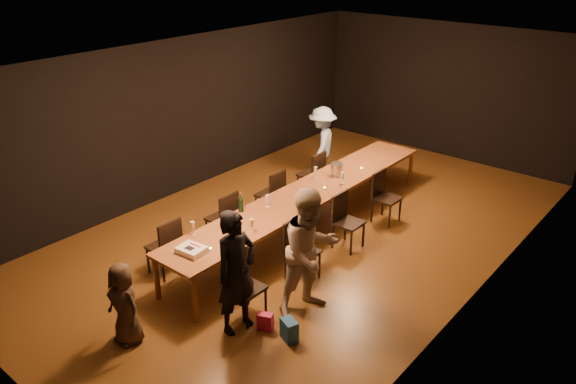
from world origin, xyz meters
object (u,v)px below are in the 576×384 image
Objects in this scene: chair_right_2 at (349,222)px; champagne_bottle at (241,202)px; chair_left_2 at (270,194)px; child at (124,304)px; chair_right_3 at (387,198)px; chair_right_0 at (246,287)px; chair_left_1 at (222,218)px; chair_left_3 at (311,174)px; woman_birthday at (236,272)px; birthday_cake at (191,250)px; chair_right_1 at (303,251)px; plate_stack at (231,220)px; ice_bucket at (337,169)px; man_blue at (322,144)px; table at (307,195)px; chair_left_0 at (164,246)px; woman_tan at (310,252)px.

champagne_bottle is at bearing -44.42° from chair_right_2.
child is (0.88, -3.71, 0.09)m from chair_left_2.
chair_right_0 is at bearing -0.00° from chair_right_3.
chair_left_2 is (0.00, 1.20, 0.00)m from chair_left_1.
chair_left_3 is 0.55× the size of woman_birthday.
birthday_cake is 1.17× the size of champagne_bottle.
chair_right_1 and chair_left_3 have the same top height.
chair_right_1 is at bearing 21.60° from plate_stack.
chair_left_2 is at bearing -144.69° from chair_right_0.
child reaches higher than ice_bucket.
man_blue is 5.83m from child.
child is 2.53m from champagne_bottle.
chair_right_3 is 2.79× the size of champagne_bottle.
chair_right_1 is 1.00× the size of chair_right_3.
chair_right_2 is 2.87m from man_blue.
table is 6.45× the size of chair_left_0.
table is at bearing -160.50° from chair_right_0.
plate_stack is at bearing -20.37° from chair_right_3.
chair_right_2 and chair_left_0 have the same top height.
plate_stack is at bearing -122.28° from chair_left_1.
chair_right_1 is at bearing -144.69° from chair_left_3.
champagne_bottle is at bearing -88.40° from chair_right_1.
chair_left_0 is at bearing -103.61° from ice_bucket.
chair_right_0 is 4.42× the size of plate_stack.
chair_right_1 is 2.08m from chair_left_2.
table is 2.32m from man_blue.
plate_stack is (-1.04, 0.79, 0.34)m from chair_right_0.
chair_right_2 is 0.52× the size of woman_tan.
chair_right_0 is at bearing -125.22° from chair_left_1.
table is at bearing 23.09° from woman_birthday.
chair_right_3 is (0.00, 1.20, 0.00)m from chair_right_2.
woman_tan is (2.23, -1.72, 0.43)m from chair_left_2.
chair_right_2 is 0.55× the size of woman_birthday.
man_blue is at bearing -155.18° from chair_right_0.
chair_left_3 reaches higher than birthday_cake.
ice_bucket is (-0.05, 0.91, 0.16)m from table.
woman_tan is (0.53, -2.92, 0.43)m from chair_right_3.
woman_tan is at bearing -103.12° from chair_left_1.
chair_right_1 is 1.00× the size of chair_left_3.
chair_right_2 and chair_left_2 have the same top height.
chair_right_3 is 3.02m from plate_stack.
chair_left_2 is at bearing 104.44° from child.
man_blue is at bearing 9.46° from chair_left_2.
man_blue reaches higher than birthday_cake.
man_blue is at bearing 28.26° from woman_birthday.
plate_stack is (-0.19, 0.95, 0.02)m from birthday_cake.
chair_left_1 is at bearing -180.00° from chair_left_2.
chair_right_2 is 4.42× the size of plate_stack.
birthday_cake is at bearing -90.01° from table.
chair_right_1 and chair_left_2 have the same top height.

